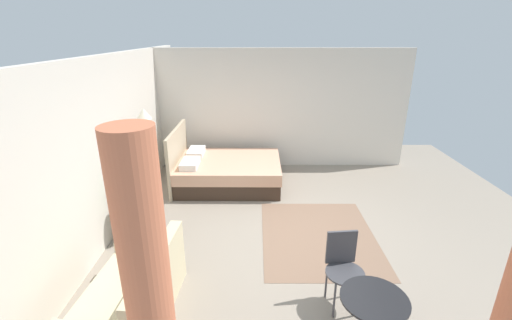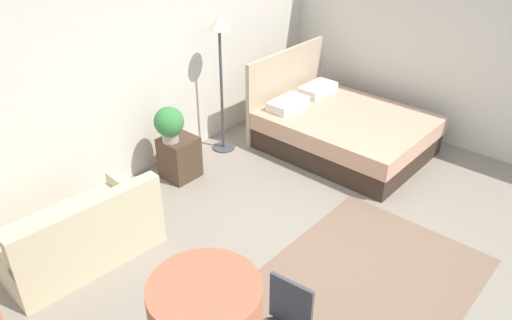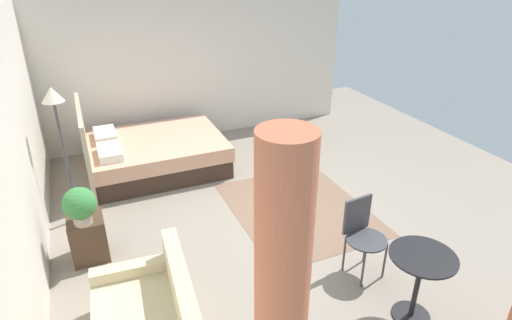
{
  "view_description": "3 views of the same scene",
  "coord_description": "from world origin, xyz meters",
  "px_view_note": "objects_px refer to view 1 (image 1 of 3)",
  "views": [
    {
      "loc": [
        -4.61,
        0.57,
        2.94
      ],
      "look_at": [
        0.74,
        0.58,
        0.96
      ],
      "focal_mm": 24.08,
      "sensor_mm": 36.0,
      "label": 1
    },
    {
      "loc": [
        -3.4,
        -1.88,
        3.36
      ],
      "look_at": [
        -0.19,
        0.91,
        0.85
      ],
      "focal_mm": 35.38,
      "sensor_mm": 36.0,
      "label": 2
    },
    {
      "loc": [
        -4.4,
        2.12,
        3.21
      ],
      "look_at": [
        -0.2,
        0.31,
        0.95
      ],
      "focal_mm": 30.04,
      "sensor_mm": 36.0,
      "label": 3
    }
  ],
  "objects_px": {
    "couch": "(133,296)",
    "floor_lamp": "(146,134)",
    "bed": "(225,171)",
    "cafe_chair_near_window": "(343,262)",
    "nightstand": "(144,219)",
    "potted_plant": "(137,192)",
    "balcony_table": "(372,318)"
  },
  "relations": [
    {
      "from": "couch",
      "to": "cafe_chair_near_window",
      "type": "distance_m",
      "value": 2.34
    },
    {
      "from": "bed",
      "to": "couch",
      "type": "height_order",
      "value": "bed"
    },
    {
      "from": "floor_lamp",
      "to": "cafe_chair_near_window",
      "type": "bearing_deg",
      "value": -128.91
    },
    {
      "from": "bed",
      "to": "floor_lamp",
      "type": "distance_m",
      "value": 1.92
    },
    {
      "from": "couch",
      "to": "balcony_table",
      "type": "xyz_separation_m",
      "value": [
        -0.55,
        -2.39,
        0.25
      ]
    },
    {
      "from": "balcony_table",
      "to": "cafe_chair_near_window",
      "type": "height_order",
      "value": "cafe_chair_near_window"
    },
    {
      "from": "couch",
      "to": "nightstand",
      "type": "bearing_deg",
      "value": 13.5
    },
    {
      "from": "bed",
      "to": "floor_lamp",
      "type": "height_order",
      "value": "floor_lamp"
    },
    {
      "from": "potted_plant",
      "to": "balcony_table",
      "type": "relative_size",
      "value": 0.59
    },
    {
      "from": "nightstand",
      "to": "floor_lamp",
      "type": "xyz_separation_m",
      "value": [
        0.86,
        0.1,
        1.12
      ]
    },
    {
      "from": "potted_plant",
      "to": "balcony_table",
      "type": "distance_m",
      "value": 3.49
    },
    {
      "from": "balcony_table",
      "to": "nightstand",
      "type": "bearing_deg",
      "value": 51.87
    },
    {
      "from": "bed",
      "to": "potted_plant",
      "type": "height_order",
      "value": "bed"
    },
    {
      "from": "balcony_table",
      "to": "bed",
      "type": "bearing_deg",
      "value": 22.43
    },
    {
      "from": "nightstand",
      "to": "balcony_table",
      "type": "relative_size",
      "value": 0.71
    },
    {
      "from": "couch",
      "to": "floor_lamp",
      "type": "distance_m",
      "value": 2.78
    },
    {
      "from": "nightstand",
      "to": "cafe_chair_near_window",
      "type": "distance_m",
      "value": 3.06
    },
    {
      "from": "nightstand",
      "to": "cafe_chair_near_window",
      "type": "height_order",
      "value": "cafe_chair_near_window"
    },
    {
      "from": "nightstand",
      "to": "floor_lamp",
      "type": "distance_m",
      "value": 1.41
    },
    {
      "from": "floor_lamp",
      "to": "couch",
      "type": "bearing_deg",
      "value": -168.88
    },
    {
      "from": "potted_plant",
      "to": "balcony_table",
      "type": "bearing_deg",
      "value": -126.7
    },
    {
      "from": "bed",
      "to": "cafe_chair_near_window",
      "type": "bearing_deg",
      "value": -154.02
    },
    {
      "from": "cafe_chair_near_window",
      "to": "couch",
      "type": "bearing_deg",
      "value": 95.78
    },
    {
      "from": "potted_plant",
      "to": "balcony_table",
      "type": "xyz_separation_m",
      "value": [
        -2.08,
        -2.79,
        -0.26
      ]
    },
    {
      "from": "couch",
      "to": "nightstand",
      "type": "xyz_separation_m",
      "value": [
        1.63,
        0.39,
        0.0
      ]
    },
    {
      "from": "couch",
      "to": "cafe_chair_near_window",
      "type": "bearing_deg",
      "value": -84.22
    },
    {
      "from": "potted_plant",
      "to": "floor_lamp",
      "type": "distance_m",
      "value": 1.14
    },
    {
      "from": "bed",
      "to": "cafe_chair_near_window",
      "type": "distance_m",
      "value": 3.68
    },
    {
      "from": "nightstand",
      "to": "potted_plant",
      "type": "height_order",
      "value": "potted_plant"
    },
    {
      "from": "floor_lamp",
      "to": "balcony_table",
      "type": "distance_m",
      "value": 4.28
    },
    {
      "from": "couch",
      "to": "potted_plant",
      "type": "relative_size",
      "value": 3.51
    },
    {
      "from": "floor_lamp",
      "to": "bed",
      "type": "bearing_deg",
      "value": -49.03
    }
  ]
}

